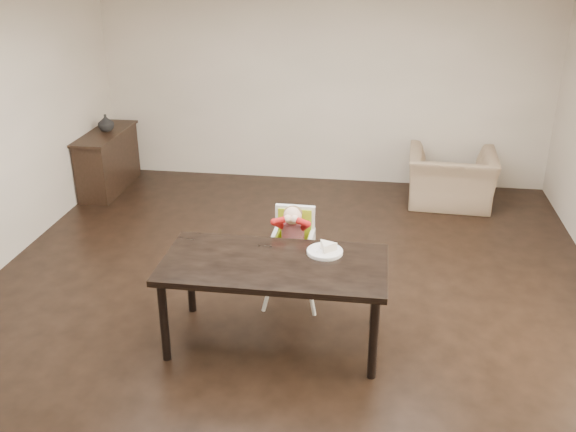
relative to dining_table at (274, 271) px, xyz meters
name	(u,v)px	position (x,y,z in m)	size (l,w,h in m)	color
ground	(285,309)	(0.01, 0.50, -0.67)	(7.00, 7.00, 0.00)	black
room_walls	(284,111)	(0.01, 0.50, 1.18)	(6.02, 7.02, 2.71)	beige
dining_table	(274,271)	(0.00, 0.00, 0.00)	(1.80, 0.90, 0.75)	black
high_chair	(293,234)	(0.06, 0.70, 0.00)	(0.40, 0.40, 0.95)	white
plate	(326,250)	(0.39, 0.22, 0.11)	(0.38, 0.38, 0.09)	white
armchair	(452,170)	(1.70, 3.30, -0.21)	(1.06, 0.69, 0.92)	#9B8163
sideboard	(108,161)	(-2.77, 3.20, -0.27)	(0.44, 1.26, 0.79)	black
vase	(106,123)	(-2.77, 3.27, 0.22)	(0.21, 0.22, 0.21)	#99999E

